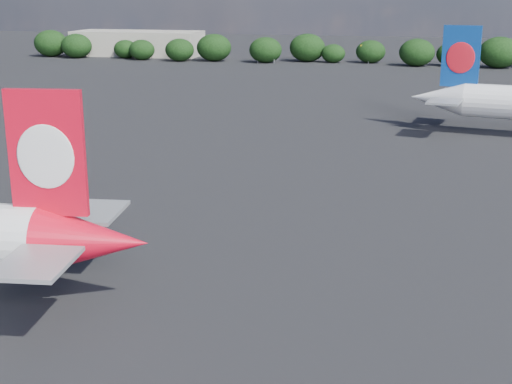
# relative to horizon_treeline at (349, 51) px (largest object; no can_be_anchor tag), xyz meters

# --- Properties ---
(ground) EXTENTS (500.00, 500.00, 0.00)m
(ground) POSITION_rel_horizon_treeline_xyz_m (-6.37, -119.62, -3.83)
(ground) COLOR black
(ground) RESTS_ON ground
(terminal_building) EXTENTS (42.00, 16.00, 8.00)m
(terminal_building) POSITION_rel_horizon_treeline_xyz_m (-71.37, 12.38, 0.17)
(terminal_building) COLOR #9E9688
(terminal_building) RESTS_ON ground
(highway_sign) EXTENTS (6.00, 0.30, 4.50)m
(highway_sign) POSITION_rel_horizon_treeline_xyz_m (-24.37, -3.62, -0.71)
(highway_sign) COLOR #146426
(highway_sign) RESTS_ON ground
(billboard_yellow) EXTENTS (5.00, 0.30, 5.50)m
(billboard_yellow) POSITION_rel_horizon_treeline_xyz_m (5.63, 2.38, 0.04)
(billboard_yellow) COLOR yellow
(billboard_yellow) RESTS_ON ground
(horizon_treeline) EXTENTS (203.87, 16.04, 8.73)m
(horizon_treeline) POSITION_rel_horizon_treeline_xyz_m (0.00, 0.00, 0.00)
(horizon_treeline) COLOR black
(horizon_treeline) RESTS_ON ground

